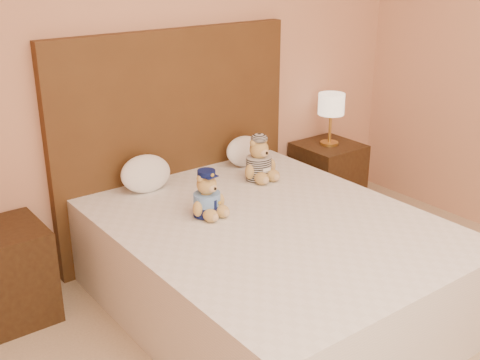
{
  "coord_description": "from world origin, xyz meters",
  "views": [
    {
      "loc": [
        -1.97,
        -1.12,
        1.99
      ],
      "look_at": [
        -0.03,
        1.45,
        0.73
      ],
      "focal_mm": 45.0,
      "sensor_mm": 36.0,
      "label": 1
    }
  ],
  "objects_px": {
    "bed": "(270,264)",
    "teddy_police": "(207,193)",
    "pillow_right": "(245,150)",
    "lamp": "(331,107)",
    "teddy_prisoner": "(259,158)",
    "pillow_left": "(146,172)",
    "nightstand_left": "(6,275)",
    "nightstand_right": "(327,177)"
  },
  "relations": [
    {
      "from": "bed",
      "to": "nightstand_right",
      "type": "relative_size",
      "value": 3.64
    },
    {
      "from": "nightstand_left",
      "to": "pillow_right",
      "type": "bearing_deg",
      "value": 1.01
    },
    {
      "from": "teddy_police",
      "to": "pillow_left",
      "type": "bearing_deg",
      "value": 91.54
    },
    {
      "from": "teddy_prisoner",
      "to": "pillow_right",
      "type": "relative_size",
      "value": 0.94
    },
    {
      "from": "bed",
      "to": "nightstand_right",
      "type": "distance_m",
      "value": 1.48
    },
    {
      "from": "nightstand_left",
      "to": "teddy_prisoner",
      "type": "distance_m",
      "value": 1.67
    },
    {
      "from": "bed",
      "to": "nightstand_right",
      "type": "bearing_deg",
      "value": 32.62
    },
    {
      "from": "nightstand_right",
      "to": "bed",
      "type": "bearing_deg",
      "value": -147.38
    },
    {
      "from": "bed",
      "to": "nightstand_left",
      "type": "height_order",
      "value": "same"
    },
    {
      "from": "teddy_prisoner",
      "to": "teddy_police",
      "type": "bearing_deg",
      "value": -156.99
    },
    {
      "from": "nightstand_left",
      "to": "pillow_left",
      "type": "xyz_separation_m",
      "value": [
        0.92,
        0.03,
        0.39
      ]
    },
    {
      "from": "bed",
      "to": "pillow_left",
      "type": "height_order",
      "value": "pillow_left"
    },
    {
      "from": "nightstand_left",
      "to": "lamp",
      "type": "relative_size",
      "value": 1.38
    },
    {
      "from": "nightstand_left",
      "to": "pillow_left",
      "type": "height_order",
      "value": "pillow_left"
    },
    {
      "from": "lamp",
      "to": "teddy_police",
      "type": "xyz_separation_m",
      "value": [
        -1.49,
        -0.52,
        -0.16
      ]
    },
    {
      "from": "lamp",
      "to": "teddy_police",
      "type": "distance_m",
      "value": 1.59
    },
    {
      "from": "nightstand_left",
      "to": "teddy_police",
      "type": "xyz_separation_m",
      "value": [
        1.01,
        -0.52,
        0.41
      ]
    },
    {
      "from": "teddy_police",
      "to": "pillow_right",
      "type": "height_order",
      "value": "teddy_police"
    },
    {
      "from": "nightstand_left",
      "to": "pillow_left",
      "type": "distance_m",
      "value": 1.0
    },
    {
      "from": "pillow_left",
      "to": "lamp",
      "type": "bearing_deg",
      "value": -1.09
    },
    {
      "from": "teddy_prisoner",
      "to": "pillow_right",
      "type": "distance_m",
      "value": 0.3
    },
    {
      "from": "teddy_prisoner",
      "to": "pillow_left",
      "type": "relative_size",
      "value": 0.85
    },
    {
      "from": "teddy_police",
      "to": "teddy_prisoner",
      "type": "height_order",
      "value": "teddy_prisoner"
    },
    {
      "from": "bed",
      "to": "lamp",
      "type": "bearing_deg",
      "value": 32.62
    },
    {
      "from": "nightstand_left",
      "to": "lamp",
      "type": "xyz_separation_m",
      "value": [
        2.5,
        0.0,
        0.57
      ]
    },
    {
      "from": "nightstand_left",
      "to": "teddy_police",
      "type": "height_order",
      "value": "teddy_police"
    },
    {
      "from": "teddy_police",
      "to": "teddy_prisoner",
      "type": "bearing_deg",
      "value": 16.67
    },
    {
      "from": "nightstand_right",
      "to": "lamp",
      "type": "distance_m",
      "value": 0.57
    },
    {
      "from": "teddy_police",
      "to": "nightstand_left",
      "type": "bearing_deg",
      "value": 145.16
    },
    {
      "from": "bed",
      "to": "teddy_police",
      "type": "relative_size",
      "value": 7.4
    },
    {
      "from": "bed",
      "to": "nightstand_left",
      "type": "bearing_deg",
      "value": 147.38
    },
    {
      "from": "nightstand_left",
      "to": "pillow_right",
      "type": "xyz_separation_m",
      "value": [
        1.7,
        0.03,
        0.38
      ]
    },
    {
      "from": "nightstand_right",
      "to": "teddy_police",
      "type": "distance_m",
      "value": 1.63
    },
    {
      "from": "nightstand_left",
      "to": "pillow_left",
      "type": "relative_size",
      "value": 1.62
    },
    {
      "from": "nightstand_left",
      "to": "pillow_right",
      "type": "distance_m",
      "value": 1.74
    },
    {
      "from": "bed",
      "to": "nightstand_right",
      "type": "height_order",
      "value": "same"
    },
    {
      "from": "nightstand_left",
      "to": "nightstand_right",
      "type": "xyz_separation_m",
      "value": [
        2.5,
        0.0,
        0.0
      ]
    },
    {
      "from": "bed",
      "to": "pillow_left",
      "type": "bearing_deg",
      "value": 111.63
    },
    {
      "from": "pillow_right",
      "to": "bed",
      "type": "bearing_deg",
      "value": -118.57
    },
    {
      "from": "nightstand_right",
      "to": "pillow_right",
      "type": "xyz_separation_m",
      "value": [
        -0.8,
        0.03,
        0.38
      ]
    },
    {
      "from": "teddy_police",
      "to": "pillow_left",
      "type": "distance_m",
      "value": 0.56
    },
    {
      "from": "lamp",
      "to": "pillow_right",
      "type": "relative_size",
      "value": 1.31
    }
  ]
}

